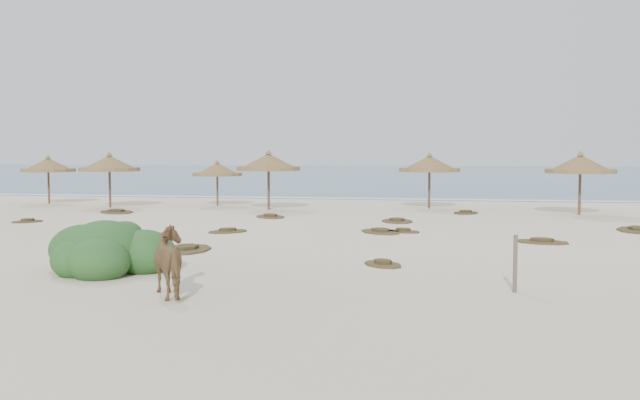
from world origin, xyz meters
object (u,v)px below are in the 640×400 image
(palapa_0, at_px, (48,166))
(horse, at_px, (174,262))
(palapa_1, at_px, (109,164))
(bush, at_px, (107,252))

(palapa_0, relative_size, horse, 2.18)
(palapa_1, distance_m, bush, 21.91)
(palapa_0, height_order, palapa_1, palapa_1)
(palapa_0, relative_size, palapa_1, 1.00)
(palapa_1, xyz_separation_m, horse, (12.47, -22.21, -1.65))
(palapa_1, bearing_deg, bush, -63.92)
(horse, bearing_deg, palapa_1, -97.94)
(palapa_1, relative_size, bush, 1.11)
(palapa_0, xyz_separation_m, bush, (14.46, -21.59, -1.74))
(horse, distance_m, bush, 3.89)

